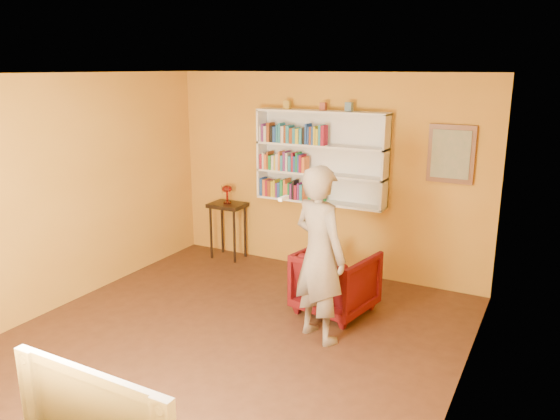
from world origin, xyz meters
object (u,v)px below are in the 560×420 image
object	(u,v)px
bookshelf	(322,157)
ruby_lustre	(227,190)
console_table	(228,213)
person	(320,254)
armchair	(336,281)
television	(109,413)

from	to	relation	value
bookshelf	ruby_lustre	xyz separation A→B (m)	(-1.42, -0.16, -0.57)
console_table	person	size ratio (longest dim) A/B	0.45
bookshelf	ruby_lustre	world-z (taller)	bookshelf
armchair	television	xyz separation A→B (m)	(0.02, -3.52, 0.46)
bookshelf	television	world-z (taller)	bookshelf
bookshelf	ruby_lustre	bearing A→B (deg)	-173.60
console_table	person	bearing A→B (deg)	-37.01
person	ruby_lustre	bearing A→B (deg)	-12.59
ruby_lustre	television	bearing A→B (deg)	-64.65
ruby_lustre	person	bearing A→B (deg)	-37.01
console_table	bookshelf	bearing A→B (deg)	6.40
console_table	ruby_lustre	distance (m)	0.34
ruby_lustre	armchair	bearing A→B (deg)	-24.90
armchair	person	size ratio (longest dim) A/B	0.44
console_table	ruby_lustre	xyz separation A→B (m)	(0.00, 0.00, 0.34)
ruby_lustre	person	size ratio (longest dim) A/B	0.15
ruby_lustre	person	xyz separation A→B (m)	(2.20, -1.66, -0.10)
ruby_lustre	armchair	xyz separation A→B (m)	(2.11, -0.98, -0.65)
console_table	television	distance (m)	4.98
armchair	console_table	bearing A→B (deg)	-14.39
bookshelf	person	world-z (taller)	bookshelf
ruby_lustre	bookshelf	bearing A→B (deg)	6.40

